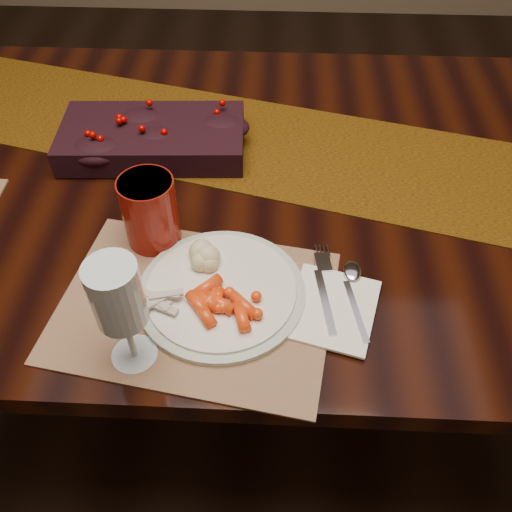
{
  "coord_description": "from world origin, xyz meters",
  "views": [
    {
      "loc": [
        0.07,
        -0.84,
        1.43
      ],
      "look_at": [
        0.04,
        -0.26,
        0.8
      ],
      "focal_mm": 38.0,
      "sensor_mm": 36.0,
      "label": 1
    }
  ],
  "objects_px": {
    "turkey_shreds": "(159,301)",
    "wine_glass": "(123,316)",
    "placemat_main": "(196,305)",
    "red_cup": "(150,211)",
    "mashed_potatoes": "(203,250)",
    "napkin": "(332,308)",
    "dinner_plate": "(221,291)",
    "centerpiece": "(152,134)",
    "dining_table": "(245,293)",
    "baby_carrots": "(227,299)"
  },
  "relations": [
    {
      "from": "dinner_plate",
      "to": "red_cup",
      "type": "distance_m",
      "value": 0.18
    },
    {
      "from": "red_cup",
      "to": "dinner_plate",
      "type": "bearing_deg",
      "value": -43.22
    },
    {
      "from": "dining_table",
      "to": "baby_carrots",
      "type": "xyz_separation_m",
      "value": [
        -0.0,
        -0.33,
        0.4
      ]
    },
    {
      "from": "centerpiece",
      "to": "wine_glass",
      "type": "distance_m",
      "value": 0.5
    },
    {
      "from": "dining_table",
      "to": "red_cup",
      "type": "bearing_deg",
      "value": -126.87
    },
    {
      "from": "mashed_potatoes",
      "to": "napkin",
      "type": "distance_m",
      "value": 0.23
    },
    {
      "from": "dinner_plate",
      "to": "turkey_shreds",
      "type": "relative_size",
      "value": 4.24
    },
    {
      "from": "dinner_plate",
      "to": "wine_glass",
      "type": "bearing_deg",
      "value": -135.09
    },
    {
      "from": "dinner_plate",
      "to": "turkey_shreds",
      "type": "distance_m",
      "value": 0.1
    },
    {
      "from": "baby_carrots",
      "to": "turkey_shreds",
      "type": "xyz_separation_m",
      "value": [
        -0.1,
        -0.01,
        -0.0
      ]
    },
    {
      "from": "baby_carrots",
      "to": "mashed_potatoes",
      "type": "height_order",
      "value": "mashed_potatoes"
    },
    {
      "from": "dinner_plate",
      "to": "red_cup",
      "type": "relative_size",
      "value": 2.11
    },
    {
      "from": "centerpiece",
      "to": "baby_carrots",
      "type": "relative_size",
      "value": 3.37
    },
    {
      "from": "turkey_shreds",
      "to": "centerpiece",
      "type": "bearing_deg",
      "value": 101.2
    },
    {
      "from": "mashed_potatoes",
      "to": "napkin",
      "type": "xyz_separation_m",
      "value": [
        0.21,
        -0.08,
        -0.03
      ]
    },
    {
      "from": "turkey_shreds",
      "to": "wine_glass",
      "type": "distance_m",
      "value": 0.11
    },
    {
      "from": "baby_carrots",
      "to": "placemat_main",
      "type": "bearing_deg",
      "value": 172.43
    },
    {
      "from": "baby_carrots",
      "to": "wine_glass",
      "type": "distance_m",
      "value": 0.17
    },
    {
      "from": "turkey_shreds",
      "to": "dinner_plate",
      "type": "bearing_deg",
      "value": 21.45
    },
    {
      "from": "mashed_potatoes",
      "to": "wine_glass",
      "type": "distance_m",
      "value": 0.2
    },
    {
      "from": "placemat_main",
      "to": "mashed_potatoes",
      "type": "distance_m",
      "value": 0.09
    },
    {
      "from": "dining_table",
      "to": "centerpiece",
      "type": "height_order",
      "value": "centerpiece"
    },
    {
      "from": "mashed_potatoes",
      "to": "wine_glass",
      "type": "height_order",
      "value": "wine_glass"
    },
    {
      "from": "dining_table",
      "to": "centerpiece",
      "type": "relative_size",
      "value": 4.92
    },
    {
      "from": "red_cup",
      "to": "dining_table",
      "type": "bearing_deg",
      "value": 53.13
    },
    {
      "from": "dinner_plate",
      "to": "turkey_shreds",
      "type": "bearing_deg",
      "value": -158.55
    },
    {
      "from": "red_cup",
      "to": "placemat_main",
      "type": "bearing_deg",
      "value": -58.08
    },
    {
      "from": "dining_table",
      "to": "napkin",
      "type": "bearing_deg",
      "value": -63.97
    },
    {
      "from": "napkin",
      "to": "turkey_shreds",
      "type": "bearing_deg",
      "value": -161.66
    },
    {
      "from": "placemat_main",
      "to": "baby_carrots",
      "type": "bearing_deg",
      "value": 1.71
    },
    {
      "from": "baby_carrots",
      "to": "napkin",
      "type": "xyz_separation_m",
      "value": [
        0.16,
        0.01,
        -0.02
      ]
    },
    {
      "from": "turkey_shreds",
      "to": "dining_table",
      "type": "bearing_deg",
      "value": 72.99
    },
    {
      "from": "baby_carrots",
      "to": "wine_glass",
      "type": "bearing_deg",
      "value": -145.9
    },
    {
      "from": "placemat_main",
      "to": "wine_glass",
      "type": "bearing_deg",
      "value": -120.38
    },
    {
      "from": "turkey_shreds",
      "to": "red_cup",
      "type": "xyz_separation_m",
      "value": [
        -0.04,
        0.15,
        0.04
      ]
    },
    {
      "from": "mashed_potatoes",
      "to": "wine_glass",
      "type": "bearing_deg",
      "value": -115.09
    },
    {
      "from": "dining_table",
      "to": "mashed_potatoes",
      "type": "xyz_separation_m",
      "value": [
        -0.05,
        -0.24,
        0.42
      ]
    },
    {
      "from": "placemat_main",
      "to": "red_cup",
      "type": "distance_m",
      "value": 0.18
    },
    {
      "from": "napkin",
      "to": "red_cup",
      "type": "relative_size",
      "value": 1.19
    },
    {
      "from": "dining_table",
      "to": "turkey_shreds",
      "type": "distance_m",
      "value": 0.54
    },
    {
      "from": "napkin",
      "to": "red_cup",
      "type": "height_order",
      "value": "red_cup"
    },
    {
      "from": "placemat_main",
      "to": "napkin",
      "type": "distance_m",
      "value": 0.21
    },
    {
      "from": "mashed_potatoes",
      "to": "turkey_shreds",
      "type": "height_order",
      "value": "mashed_potatoes"
    },
    {
      "from": "turkey_shreds",
      "to": "placemat_main",
      "type": "bearing_deg",
      "value": 14.38
    },
    {
      "from": "red_cup",
      "to": "wine_glass",
      "type": "relative_size",
      "value": 0.65
    },
    {
      "from": "mashed_potatoes",
      "to": "napkin",
      "type": "height_order",
      "value": "mashed_potatoes"
    },
    {
      "from": "centerpiece",
      "to": "placemat_main",
      "type": "relative_size",
      "value": 0.87
    },
    {
      "from": "baby_carrots",
      "to": "centerpiece",
      "type": "bearing_deg",
      "value": 114.49
    },
    {
      "from": "dining_table",
      "to": "centerpiece",
      "type": "bearing_deg",
      "value": 159.64
    },
    {
      "from": "centerpiece",
      "to": "placemat_main",
      "type": "bearing_deg",
      "value": -71.42
    }
  ]
}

